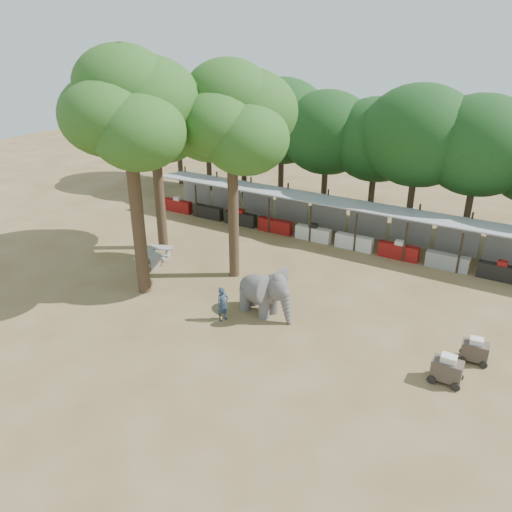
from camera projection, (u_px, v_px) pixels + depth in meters
The scene contains 12 objects.
ground at pixel (217, 343), 21.79m from camera, with size 100.00×100.00×0.00m, color brown.
vendor_stalls at pixel (340, 223), 32.14m from camera, with size 28.00×2.99×2.80m.
yard_tree_left at pixel (153, 113), 28.34m from camera, with size 7.10×6.90×11.02m.
yard_tree_center at pixel (127, 109), 22.61m from camera, with size 7.10×6.90×12.04m.
yard_tree_back at pixel (231, 118), 24.61m from camera, with size 7.10×6.90×11.36m.
backdrop_trees at pixel (372, 142), 34.41m from camera, with size 46.46×5.95×8.33m.
elephant at pixel (265, 291), 23.58m from camera, with size 3.19×2.38×2.38m.
handler at pixel (223, 304), 23.17m from camera, with size 0.61×0.41×1.69m, color #26384C.
picnic_table_near at pixel (151, 258), 28.72m from camera, with size 1.97×1.87×0.81m.
picnic_table_far at pixel (160, 251), 29.83m from camera, with size 1.80×1.72×0.70m.
cart_front at pixel (447, 369), 19.10m from camera, with size 1.25×0.82×1.21m.
cart_back at pixel (475, 350), 20.33m from camera, with size 1.20×0.85×1.10m.
Camera 1 is at (10.88, -14.86, 12.36)m, focal length 35.00 mm.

